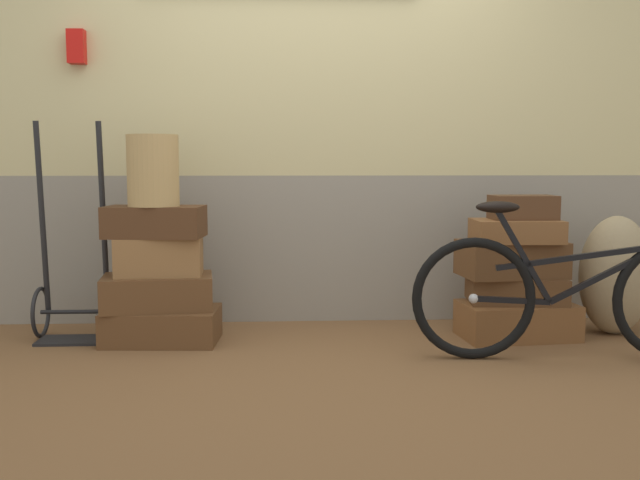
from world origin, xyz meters
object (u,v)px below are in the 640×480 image
object	(u,v)px
suitcase_8	(523,207)
suitcase_0	(162,326)
suitcase_1	(158,292)
suitcase_3	(155,222)
suitcase_7	(516,231)
bicycle	(573,295)
suitcase_6	(511,259)
wicker_basket	(153,171)
suitcase_2	(159,256)
suitcase_5	(516,289)
suitcase_4	(517,320)
burlap_sack	(615,275)
luggage_trolley	(75,290)

from	to	relation	value
suitcase_8	suitcase_0	bearing A→B (deg)	179.52
suitcase_1	suitcase_3	bearing A→B (deg)	120.03
suitcase_0	suitcase_7	xyz separation A→B (m)	(2.01, -0.01, 0.53)
suitcase_3	bicycle	xyz separation A→B (m)	(2.19, -0.51, -0.34)
suitcase_6	suitcase_0	bearing A→B (deg)	175.29
suitcase_6	wicker_basket	world-z (taller)	wicker_basket
suitcase_2	suitcase_5	xyz separation A→B (m)	(2.04, 0.01, -0.21)
suitcase_3	suitcase_4	world-z (taller)	suitcase_3
suitcase_6	wicker_basket	size ratio (longest dim) A/B	1.45
suitcase_4	wicker_basket	size ratio (longest dim) A/B	1.63
suitcase_3	suitcase_6	xyz separation A→B (m)	(2.03, 0.01, -0.22)
suitcase_1	burlap_sack	xyz separation A→B (m)	(2.66, 0.05, 0.07)
suitcase_6	burlap_sack	distance (m)	0.64
bicycle	suitcase_5	bearing A→B (deg)	103.57
suitcase_1	suitcase_5	bearing A→B (deg)	-5.98
suitcase_2	burlap_sack	size ratio (longest dim) A/B	0.67
suitcase_3	bicycle	bearing A→B (deg)	-7.80
suitcase_8	burlap_sack	bearing A→B (deg)	4.29
suitcase_3	suitcase_8	distance (m)	2.08
suitcase_5	luggage_trolley	xyz separation A→B (m)	(-2.55, 0.09, 0.00)
suitcase_3	suitcase_5	bearing A→B (deg)	5.42
luggage_trolley	suitcase_0	bearing A→B (deg)	-13.83
suitcase_4	suitcase_7	size ratio (longest dim) A/B	1.33
suitcase_6	burlap_sack	xyz separation A→B (m)	(0.63, 0.03, -0.11)
suitcase_3	wicker_basket	size ratio (longest dim) A/B	1.36
suitcase_0	suitcase_4	world-z (taller)	suitcase_4
suitcase_0	wicker_basket	world-z (taller)	wicker_basket
suitcase_4	suitcase_8	distance (m)	0.65
suitcase_1	bicycle	bearing A→B (deg)	-19.29
suitcase_2	suitcase_8	distance (m)	2.08
suitcase_6	luggage_trolley	distance (m)	2.52
suitcase_5	suitcase_7	world-z (taller)	suitcase_7
wicker_basket	luggage_trolley	distance (m)	0.85
suitcase_1	suitcase_4	xyz separation A→B (m)	(2.05, -0.02, -0.18)
luggage_trolley	burlap_sack	size ratio (longest dim) A/B	1.77
suitcase_5	bicycle	world-z (taller)	bicycle
suitcase_5	wicker_basket	world-z (taller)	wicker_basket
suitcase_0	suitcase_6	xyz separation A→B (m)	(2.00, 0.04, 0.36)
suitcase_2	suitcase_6	size ratio (longest dim) A/B	0.82
suitcase_2	suitcase_3	size ratio (longest dim) A/B	0.88
suitcase_5	suitcase_2	bearing A→B (deg)	-173.16
suitcase_7	suitcase_8	xyz separation A→B (m)	(0.04, 0.02, 0.13)
bicycle	wicker_basket	bearing A→B (deg)	167.36
suitcase_5	suitcase_6	world-z (taller)	suitcase_6
suitcase_4	burlap_sack	size ratio (longest dim) A/B	0.92
suitcase_1	suitcase_5	size ratio (longest dim) A/B	1.12
suitcase_1	suitcase_6	bearing A→B (deg)	-5.83
suitcase_4	suitcase_5	size ratio (longest dim) A/B	1.19
suitcase_3	luggage_trolley	xyz separation A→B (m)	(-0.48, 0.10, -0.40)
suitcase_3	burlap_sack	size ratio (longest dim) A/B	0.77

